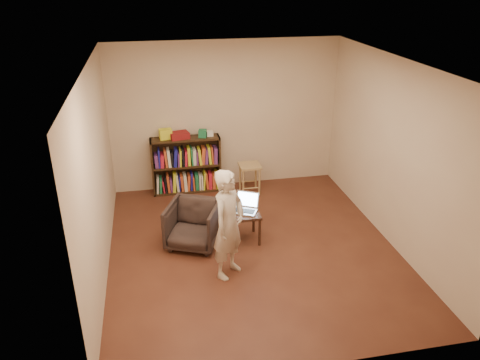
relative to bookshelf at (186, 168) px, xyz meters
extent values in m
plane|color=#441F16|center=(0.74, -2.09, -0.44)|extent=(4.50, 4.50, 0.00)
plane|color=silver|center=(0.74, -2.09, 2.16)|extent=(4.50, 4.50, 0.00)
plane|color=beige|center=(0.74, 0.16, 0.86)|extent=(4.00, 0.00, 4.00)
plane|color=beige|center=(-1.26, -2.09, 0.86)|extent=(0.00, 4.50, 4.50)
plane|color=beige|center=(2.74, -2.09, 0.86)|extent=(0.00, 4.50, 4.50)
cube|color=black|center=(-0.58, -0.01, 0.06)|extent=(0.03, 0.30, 1.00)
cube|color=black|center=(0.58, -0.01, 0.06)|extent=(0.03, 0.30, 1.00)
cube|color=black|center=(0.00, 0.13, 0.06)|extent=(1.20, 0.02, 1.00)
cube|color=black|center=(0.00, -0.01, -0.42)|extent=(1.20, 0.30, 0.03)
cube|color=black|center=(0.00, -0.01, 0.06)|extent=(1.14, 0.30, 0.03)
cube|color=black|center=(0.00, -0.01, 0.55)|extent=(1.20, 0.30, 0.03)
cube|color=yellow|center=(-0.32, 0.01, 0.65)|extent=(0.23, 0.18, 0.17)
cube|color=maroon|center=(-0.09, -0.01, 0.61)|extent=(0.36, 0.30, 0.11)
cube|color=#1D6E44|center=(0.31, -0.03, 0.63)|extent=(0.16, 0.16, 0.13)
cube|color=silver|center=(0.44, 0.01, 0.60)|extent=(0.11, 0.11, 0.09)
cube|color=#A57550|center=(1.08, -0.29, 0.07)|extent=(0.36, 0.36, 0.04)
cylinder|color=#A57550|center=(0.94, -0.44, -0.19)|extent=(0.03, 0.03, 0.49)
cylinder|color=#A57550|center=(1.23, -0.44, -0.19)|extent=(0.03, 0.03, 0.49)
cylinder|color=#A57550|center=(0.94, -0.15, -0.19)|extent=(0.03, 0.03, 0.49)
cylinder|color=#A57550|center=(1.23, -0.15, -0.19)|extent=(0.03, 0.03, 0.49)
imported|color=#322521|center=(-0.07, -1.83, -0.11)|extent=(0.92, 0.93, 0.65)
cube|color=black|center=(0.66, -1.84, 0.00)|extent=(0.45, 0.45, 0.04)
cylinder|color=black|center=(0.47, -2.04, -0.23)|extent=(0.04, 0.04, 0.42)
cylinder|color=black|center=(0.85, -2.04, -0.23)|extent=(0.04, 0.04, 0.42)
cylinder|color=black|center=(0.47, -1.65, -0.23)|extent=(0.04, 0.04, 0.42)
cylinder|color=black|center=(0.85, -1.65, -0.23)|extent=(0.04, 0.04, 0.42)
cube|color=#A9A9AD|center=(0.67, -1.84, 0.03)|extent=(0.41, 0.36, 0.02)
cube|color=black|center=(0.67, -1.84, 0.04)|extent=(0.31, 0.25, 0.00)
cube|color=#A9A9AD|center=(0.75, -1.69, 0.15)|extent=(0.34, 0.24, 0.23)
cube|color=#B0D6F7|center=(0.75, -1.69, 0.15)|extent=(0.29, 0.20, 0.18)
imported|color=beige|center=(0.31, -2.62, 0.29)|extent=(0.62, 0.63, 1.47)
camera|label=1|loc=(-0.54, -7.64, 3.22)|focal=35.00mm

